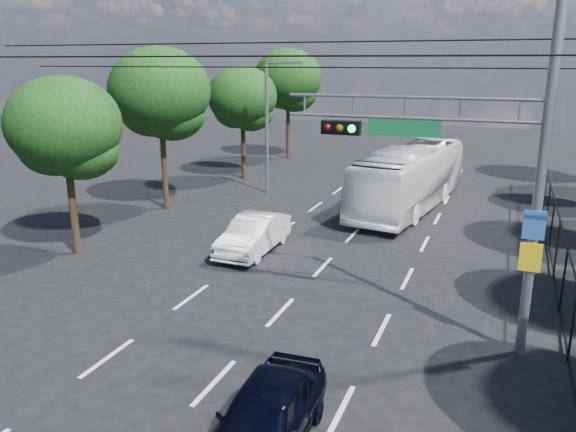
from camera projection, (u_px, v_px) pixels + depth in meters
The scene contains 12 objects.
lane_markings at pixel (339, 250), 21.79m from camera, with size 6.12×38.00×0.01m.
signal_mast at pixel (488, 143), 13.14m from camera, with size 6.43×0.39×9.50m.
streetlight_left at pixel (270, 122), 30.14m from camera, with size 2.09×0.22×7.08m.
utility_wires at pixel (291, 56), 15.22m from camera, with size 22.00×5.04×0.74m.
fence_right at pixel (561, 266), 17.20m from camera, with size 0.06×34.03×2.00m.
tree_left_b at pixel (66, 133), 20.24m from camera, with size 4.08×4.08×6.63m.
tree_left_c at pixel (161, 98), 26.51m from camera, with size 4.80×4.80×7.80m.
tree_left_d at pixel (243, 102), 33.72m from camera, with size 4.20×4.20×6.83m.
tree_left_e at pixel (288, 83), 40.75m from camera, with size 4.92×4.92×7.99m.
navy_hatchback at pixel (266, 417), 10.48m from camera, with size 1.58×3.93×1.34m, color black.
white_bus at pixel (410, 178), 27.62m from camera, with size 2.59×11.05×3.08m, color silver.
white_van at pixel (254, 234), 21.44m from camera, with size 1.48×4.25×1.40m, color white.
Camera 1 is at (5.72, -5.93, 7.10)m, focal length 35.00 mm.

